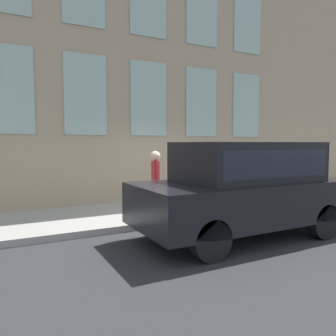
# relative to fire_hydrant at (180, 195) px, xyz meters

# --- Properties ---
(ground_plane) EXTENTS (80.00, 80.00, 0.00)m
(ground_plane) POSITION_rel_fire_hydrant_xyz_m (-0.67, -0.05, -0.55)
(ground_plane) COLOR #2D2D30
(sidewalk) EXTENTS (2.65, 60.00, 0.14)m
(sidewalk) POSITION_rel_fire_hydrant_xyz_m (0.66, -0.05, -0.48)
(sidewalk) COLOR #9E9B93
(sidewalk) RESTS_ON ground_plane
(building_facade) EXTENTS (0.33, 40.00, 9.00)m
(building_facade) POSITION_rel_fire_hydrant_xyz_m (2.13, -0.05, 3.95)
(building_facade) COLOR tan
(building_facade) RESTS_ON ground_plane
(fire_hydrant) EXTENTS (0.32, 0.44, 0.80)m
(fire_hydrant) POSITION_rel_fire_hydrant_xyz_m (0.00, 0.00, 0.00)
(fire_hydrant) COLOR gray
(fire_hydrant) RESTS_ON sidewalk
(person) EXTENTS (0.36, 0.24, 1.51)m
(person) POSITION_rel_fire_hydrant_xyz_m (0.18, 0.60, 0.50)
(person) COLOR #726651
(person) RESTS_ON sidewalk
(parked_truck_charcoal_near) EXTENTS (1.88, 4.23, 1.86)m
(parked_truck_charcoal_near) POSITION_rel_fire_hydrant_xyz_m (-2.02, -0.26, 0.49)
(parked_truck_charcoal_near) COLOR black
(parked_truck_charcoal_near) RESTS_ON ground_plane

